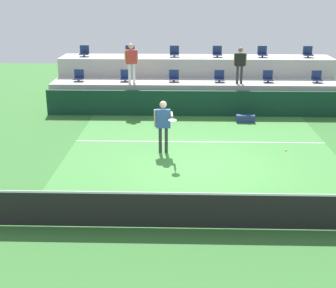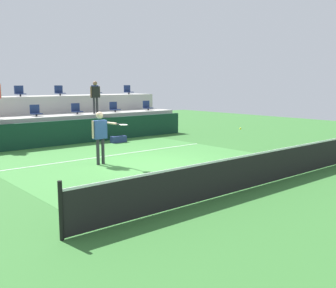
% 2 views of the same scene
% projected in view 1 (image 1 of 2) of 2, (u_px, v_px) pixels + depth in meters
% --- Properties ---
extents(ground_plane, '(40.00, 40.00, 0.00)m').
position_uv_depth(ground_plane, '(202.00, 166.00, 14.83)').
color(ground_plane, '#336B2D').
extents(court_inner_paint, '(9.00, 10.00, 0.01)m').
position_uv_depth(court_inner_paint, '(201.00, 155.00, 15.77)').
color(court_inner_paint, '#3D7F38').
rests_on(court_inner_paint, ground_plane).
extents(court_service_line, '(9.00, 0.06, 0.00)m').
position_uv_depth(court_service_line, '(200.00, 142.00, 17.10)').
color(court_service_line, white).
rests_on(court_service_line, ground_plane).
extents(tennis_net, '(10.48, 0.08, 1.07)m').
position_uv_depth(tennis_net, '(210.00, 210.00, 10.88)').
color(tennis_net, black).
rests_on(tennis_net, ground_plane).
extents(sponsor_backboard, '(13.00, 0.16, 1.10)m').
position_uv_depth(sponsor_backboard, '(197.00, 103.00, 20.33)').
color(sponsor_backboard, '#0F3323').
rests_on(sponsor_backboard, ground_plane).
extents(seating_tier_lower, '(13.00, 1.80, 1.25)m').
position_uv_depth(seating_tier_lower, '(196.00, 95.00, 21.54)').
color(seating_tier_lower, '#ADAAA3').
rests_on(seating_tier_lower, ground_plane).
extents(seating_tier_upper, '(13.00, 1.80, 2.10)m').
position_uv_depth(seating_tier_upper, '(195.00, 78.00, 23.11)').
color(seating_tier_upper, '#ADAAA3').
rests_on(seating_tier_upper, ground_plane).
extents(stadium_chair_lower_far_left, '(0.44, 0.40, 0.52)m').
position_uv_depth(stadium_chair_lower_far_left, '(79.00, 76.00, 21.35)').
color(stadium_chair_lower_far_left, '#2D2D33').
rests_on(stadium_chair_lower_far_left, seating_tier_lower).
extents(stadium_chair_lower_left, '(0.44, 0.40, 0.52)m').
position_uv_depth(stadium_chair_lower_left, '(125.00, 77.00, 21.29)').
color(stadium_chair_lower_left, '#2D2D33').
rests_on(stadium_chair_lower_left, seating_tier_lower).
extents(stadium_chair_lower_mid_left, '(0.44, 0.40, 0.52)m').
position_uv_depth(stadium_chair_lower_mid_left, '(174.00, 77.00, 21.23)').
color(stadium_chair_lower_mid_left, '#2D2D33').
rests_on(stadium_chair_lower_mid_left, seating_tier_lower).
extents(stadium_chair_lower_mid_right, '(0.44, 0.40, 0.52)m').
position_uv_depth(stadium_chair_lower_mid_right, '(219.00, 77.00, 21.18)').
color(stadium_chair_lower_mid_right, '#2D2D33').
rests_on(stadium_chair_lower_mid_right, seating_tier_lower).
extents(stadium_chair_lower_right, '(0.44, 0.40, 0.52)m').
position_uv_depth(stadium_chair_lower_right, '(268.00, 77.00, 21.12)').
color(stadium_chair_lower_right, '#2D2D33').
rests_on(stadium_chair_lower_right, seating_tier_lower).
extents(stadium_chair_lower_far_right, '(0.44, 0.40, 0.52)m').
position_uv_depth(stadium_chair_lower_far_right, '(317.00, 78.00, 21.06)').
color(stadium_chair_lower_far_right, '#2D2D33').
rests_on(stadium_chair_lower_far_right, seating_tier_lower).
extents(stadium_chair_upper_far_left, '(0.44, 0.40, 0.52)m').
position_uv_depth(stadium_chair_upper_far_left, '(84.00, 52.00, 22.78)').
color(stadium_chair_upper_far_left, '#2D2D33').
rests_on(stadium_chair_upper_far_left, seating_tier_upper).
extents(stadium_chair_upper_left, '(0.44, 0.40, 0.52)m').
position_uv_depth(stadium_chair_upper_left, '(130.00, 52.00, 22.72)').
color(stadium_chair_upper_left, '#2D2D33').
rests_on(stadium_chair_upper_left, seating_tier_upper).
extents(stadium_chair_upper_mid_left, '(0.44, 0.40, 0.52)m').
position_uv_depth(stadium_chair_upper_mid_left, '(174.00, 52.00, 22.66)').
color(stadium_chair_upper_mid_left, '#2D2D33').
rests_on(stadium_chair_upper_mid_left, seating_tier_upper).
extents(stadium_chair_upper_mid_right, '(0.44, 0.40, 0.52)m').
position_uv_depth(stadium_chair_upper_mid_right, '(217.00, 52.00, 22.61)').
color(stadium_chair_upper_mid_right, '#2D2D33').
rests_on(stadium_chair_upper_mid_right, seating_tier_upper).
extents(stadium_chair_upper_right, '(0.44, 0.40, 0.52)m').
position_uv_depth(stadium_chair_upper_right, '(262.00, 53.00, 22.55)').
color(stadium_chair_upper_right, '#2D2D33').
rests_on(stadium_chair_upper_right, seating_tier_upper).
extents(stadium_chair_upper_far_right, '(0.44, 0.40, 0.52)m').
position_uv_depth(stadium_chair_upper_far_right, '(308.00, 53.00, 22.49)').
color(stadium_chair_upper_far_right, '#2D2D33').
rests_on(stadium_chair_upper_far_right, seating_tier_upper).
extents(tennis_player, '(0.78, 1.21, 1.79)m').
position_uv_depth(tennis_player, '(163.00, 121.00, 15.64)').
color(tennis_player, '#2D2D33').
rests_on(tennis_player, ground_plane).
extents(spectator_in_grey, '(0.60, 0.26, 1.73)m').
position_uv_depth(spectator_in_grey, '(131.00, 59.00, 20.65)').
color(spectator_in_grey, white).
rests_on(spectator_in_grey, seating_tier_lower).
extents(spectator_leaning_on_rail, '(0.56, 0.22, 1.58)m').
position_uv_depth(spectator_leaning_on_rail, '(240.00, 62.00, 20.56)').
color(spectator_leaning_on_rail, '#2D2D33').
rests_on(spectator_leaning_on_rail, seating_tier_lower).
extents(tennis_ball, '(0.07, 0.07, 0.07)m').
position_uv_depth(tennis_ball, '(286.00, 151.00, 12.47)').
color(tennis_ball, '#CCE033').
extents(equipment_bag, '(0.76, 0.28, 0.30)m').
position_uv_depth(equipment_bag, '(245.00, 119.00, 19.51)').
color(equipment_bag, navy).
rests_on(equipment_bag, ground_plane).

